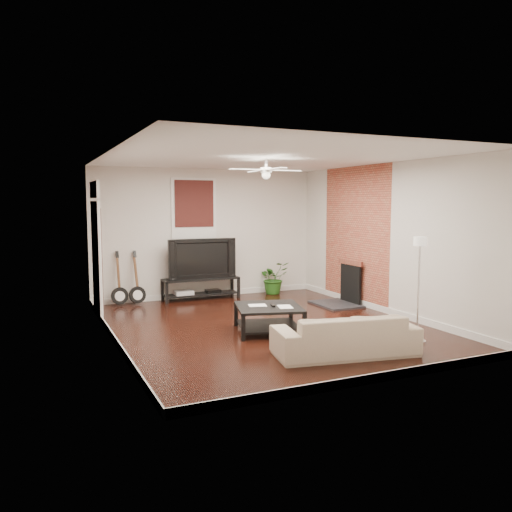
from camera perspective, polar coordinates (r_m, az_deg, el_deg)
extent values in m
cube|color=black|center=(8.67, 1.10, -7.83)|extent=(5.00, 6.00, 0.01)
cube|color=white|center=(8.46, 1.14, 10.93)|extent=(5.00, 6.00, 0.01)
cube|color=silver|center=(11.23, -5.48, 2.52)|extent=(5.00, 0.01, 2.80)
cube|color=silver|center=(5.90, 13.74, -0.70)|extent=(5.00, 0.01, 2.80)
cube|color=silver|center=(7.72, -15.89, 0.77)|extent=(0.01, 6.00, 2.80)
cube|color=silver|center=(9.78, 14.46, 1.86)|extent=(0.01, 6.00, 2.80)
cube|color=#B14D39|center=(10.57, 11.02, 2.23)|extent=(0.02, 2.20, 2.80)
cube|color=black|center=(10.51, 9.64, -2.92)|extent=(0.80, 1.10, 0.92)
cube|color=black|center=(11.09, -6.93, 5.31)|extent=(1.00, 0.06, 1.30)
cube|color=white|center=(9.61, -17.31, 0.81)|extent=(0.08, 1.00, 2.50)
cube|color=black|center=(11.08, -6.17, -3.62)|extent=(1.65, 0.44, 0.46)
imported|color=black|center=(11.01, -6.24, -0.24)|extent=(1.48, 0.19, 0.85)
cube|color=black|center=(8.25, 1.42, -7.03)|extent=(1.24, 1.24, 0.42)
imported|color=#C8AD96|center=(7.12, 9.93, -8.63)|extent=(2.04, 1.09, 0.57)
imported|color=#255D1A|center=(11.62, 1.98, -2.45)|extent=(0.72, 0.64, 0.74)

